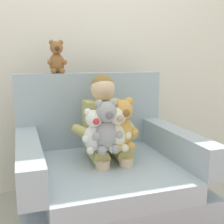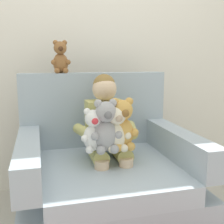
# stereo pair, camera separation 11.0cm
# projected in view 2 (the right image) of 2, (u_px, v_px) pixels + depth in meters

# --- Properties ---
(back_wall) EXTENTS (6.00, 0.10, 2.60)m
(back_wall) POSITION_uv_depth(u_px,v_px,m) (85.00, 42.00, 2.53)
(back_wall) COLOR silver
(back_wall) RESTS_ON ground
(armchair) EXTENTS (1.14, 1.01, 1.04)m
(armchair) POSITION_uv_depth(u_px,v_px,m) (105.00, 180.00, 1.98)
(armchair) COLOR #9EADBC
(armchair) RESTS_ON ground
(seated_child) EXTENTS (0.45, 0.39, 0.82)m
(seated_child) POSITION_uv_depth(u_px,v_px,m) (107.00, 128.00, 1.96)
(seated_child) COLOR tan
(seated_child) RESTS_ON armchair
(plush_white) EXTENTS (0.16, 0.13, 0.28)m
(plush_white) POSITION_uv_depth(u_px,v_px,m) (94.00, 131.00, 1.77)
(plush_white) COLOR white
(plush_white) RESTS_ON armchair
(plush_honey) EXTENTS (0.20, 0.16, 0.34)m
(plush_honey) POSITION_uv_depth(u_px,v_px,m) (122.00, 126.00, 1.81)
(plush_honey) COLOR gold
(plush_honey) RESTS_ON armchair
(plush_cream) EXTENTS (0.18, 0.14, 0.30)m
(plush_cream) POSITION_uv_depth(u_px,v_px,m) (117.00, 129.00, 1.78)
(plush_cream) COLOR silver
(plush_cream) RESTS_ON armchair
(plush_grey) EXTENTS (0.20, 0.16, 0.33)m
(plush_grey) POSITION_uv_depth(u_px,v_px,m) (106.00, 128.00, 1.76)
(plush_grey) COLOR #9E9EA3
(plush_grey) RESTS_ON armchair
(plush_brown_on_backrest) EXTENTS (0.15, 0.12, 0.25)m
(plush_brown_on_backrest) POSITION_uv_depth(u_px,v_px,m) (61.00, 58.00, 2.13)
(plush_brown_on_backrest) COLOR brown
(plush_brown_on_backrest) RESTS_ON armchair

